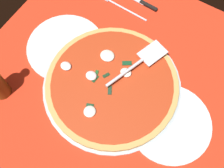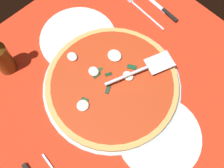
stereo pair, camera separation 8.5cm
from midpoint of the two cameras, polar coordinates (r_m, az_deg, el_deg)
ground_plane at (r=86.48cm, az=-1.90°, el=-1.90°), size 91.58×91.58×0.80cm
checker_pattern at (r=86.06cm, az=-1.91°, el=-1.79°), size 91.58×91.58×0.10cm
pizza_pan at (r=86.07cm, az=-2.80°, el=-0.75°), size 42.76×42.76×1.19cm
dinner_plate_left at (r=94.56cm, az=-12.04°, el=7.15°), size 25.69×25.69×1.00cm
dinner_plate_right at (r=83.11cm, az=8.94°, el=-8.33°), size 24.51×24.51×1.00cm
pizza at (r=84.71cm, az=-2.91°, el=-0.30°), size 40.79×40.79×3.12cm
pizza_server at (r=85.05cm, az=2.75°, el=4.11°), size 10.81×22.30×1.00cm
place_setting_far at (r=102.77cm, az=1.75°, el=15.60°), size 21.29×13.66×1.40cm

